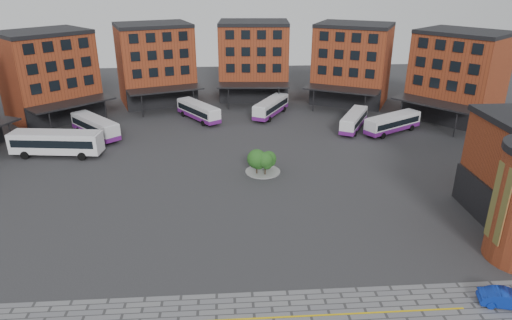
{
  "coord_description": "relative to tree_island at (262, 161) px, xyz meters",
  "views": [
    {
      "loc": [
        -2.49,
        -40.14,
        23.56
      ],
      "look_at": [
        0.75,
        6.42,
        4.0
      ],
      "focal_mm": 32.0,
      "sensor_mm": 36.0,
      "label": 1
    }
  ],
  "objects": [
    {
      "name": "bus_f",
      "position": [
        21.41,
        13.97,
        -0.15
      ],
      "size": [
        10.1,
        7.22,
        2.9
      ],
      "rotation": [
        0.0,
        0.0,
        -1.05
      ],
      "color": "silver",
      "rests_on": "ground"
    },
    {
      "name": "bus_b",
      "position": [
        -24.13,
        15.29,
        -0.09
      ],
      "size": [
        8.93,
        9.62,
        3.01
      ],
      "rotation": [
        0.0,
        0.0,
        0.73
      ],
      "color": "silver",
      "rests_on": "ground"
    },
    {
      "name": "blue_car",
      "position": [
        16.38,
        -25.48,
        -1.06
      ],
      "size": [
        4.24,
        2.36,
        1.32
      ],
      "primitive_type": "imported",
      "rotation": [
        0.0,
        0.0,
        1.32
      ],
      "color": "#0C299D",
      "rests_on": "ground"
    },
    {
      "name": "yellow_line",
      "position": [
        0.09,
        -25.57,
        -1.69
      ],
      "size": [
        26.0,
        0.15,
        0.02
      ],
      "primitive_type": "cube",
      "color": "gold",
      "rests_on": "paving_zone"
    },
    {
      "name": "bus_a",
      "position": [
        -27.38,
        7.74,
        0.33
      ],
      "size": [
        12.45,
        4.24,
        3.45
      ],
      "rotation": [
        0.0,
        0.0,
        1.45
      ],
      "color": "white",
      "rests_on": "ground"
    },
    {
      "name": "bus_c",
      "position": [
        -8.95,
        22.62,
        -0.15
      ],
      "size": [
        7.72,
        9.85,
        2.9
      ],
      "rotation": [
        0.0,
        0.0,
        0.59
      ],
      "color": "white",
      "rests_on": "ground"
    },
    {
      "name": "bus_d",
      "position": [
        3.47,
        24.07,
        -0.14
      ],
      "size": [
        7.12,
        10.23,
        2.92
      ],
      "rotation": [
        0.0,
        0.0,
        -0.51
      ],
      "color": "white",
      "rests_on": "ground"
    },
    {
      "name": "bus_e",
      "position": [
        15.85,
        15.98,
        -0.23
      ],
      "size": [
        6.6,
        9.64,
        2.74
      ],
      "rotation": [
        0.0,
        0.0,
        -0.49
      ],
      "color": "white",
      "rests_on": "ground"
    },
    {
      "name": "tree_island",
      "position": [
        0.0,
        0.0,
        0.0
      ],
      "size": [
        4.4,
        4.4,
        3.25
      ],
      "color": "gray",
      "rests_on": "ground"
    },
    {
      "name": "main_building",
      "position": [
        -6.69,
        26.68,
        5.51
      ],
      "size": [
        94.14,
        42.48,
        14.6
      ],
      "color": "maroon",
      "rests_on": "ground"
    },
    {
      "name": "ground",
      "position": [
        -1.91,
        -11.57,
        -1.72
      ],
      "size": [
        160.0,
        160.0,
        0.0
      ],
      "primitive_type": "plane",
      "color": "#28282B",
      "rests_on": "ground"
    }
  ]
}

